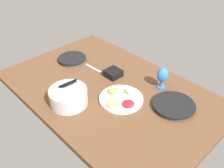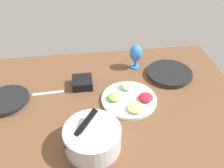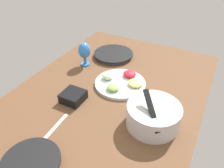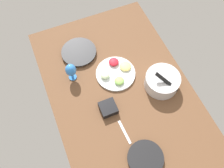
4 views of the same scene
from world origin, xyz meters
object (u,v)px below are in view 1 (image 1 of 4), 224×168
at_px(dinner_plate_left, 174,106).
at_px(fruit_platter, 121,98).
at_px(dinner_plate_right, 72,59).
at_px(mixing_bowl, 68,96).
at_px(hurricane_glass_blue, 162,76).
at_px(square_bowl_black, 113,73).

height_order(dinner_plate_left, fruit_platter, fruit_platter).
bearing_deg(dinner_plate_left, dinner_plate_right, 7.50).
xyz_separation_m(dinner_plate_left, dinner_plate_right, (0.97, 0.13, 0.00)).
bearing_deg(mixing_bowl, hurricane_glass_blue, -118.26).
relative_size(dinner_plate_left, hurricane_glass_blue, 1.72).
distance_m(dinner_plate_left, dinner_plate_right, 0.98).
distance_m(hurricane_glass_blue, square_bowl_black, 0.39).
xyz_separation_m(fruit_platter, square_bowl_black, (0.26, -0.17, 0.01)).
distance_m(mixing_bowl, fruit_platter, 0.36).
relative_size(fruit_platter, hurricane_glass_blue, 1.86).
relative_size(mixing_bowl, fruit_platter, 0.83).
distance_m(dinner_plate_left, mixing_bowl, 0.71).
xyz_separation_m(fruit_platter, hurricane_glass_blue, (-0.10, -0.32, 0.09)).
bearing_deg(square_bowl_black, fruit_platter, 146.66).
relative_size(dinner_plate_right, fruit_platter, 0.78).
relative_size(dinner_plate_left, dinner_plate_right, 1.18).
relative_size(dinner_plate_right, hurricane_glass_blue, 1.45).
bearing_deg(dinner_plate_right, mixing_bowl, 141.66).
xyz_separation_m(mixing_bowl, hurricane_glass_blue, (-0.32, -0.60, 0.04)).
height_order(dinner_plate_right, square_bowl_black, square_bowl_black).
bearing_deg(dinner_plate_left, hurricane_glass_blue, -31.19).
relative_size(dinner_plate_right, square_bowl_black, 2.04).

